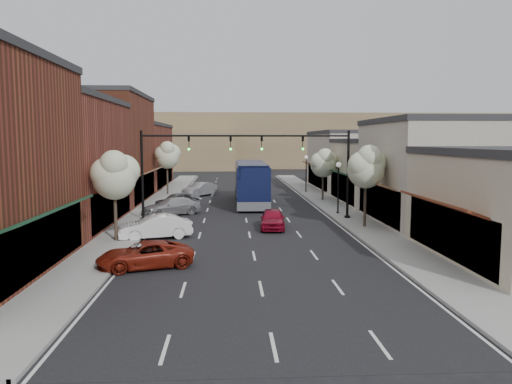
{
  "coord_description": "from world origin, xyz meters",
  "views": [
    {
      "loc": [
        -1.33,
        -30.62,
        6.32
      ],
      "look_at": [
        0.78,
        8.31,
        2.2
      ],
      "focal_mm": 35.0,
      "sensor_mm": 36.0,
      "label": 1
    }
  ],
  "objects": [
    {
      "name": "hill_near",
      "position": [
        -25.0,
        78.0,
        4.0
      ],
      "size": [
        50.0,
        20.0,
        8.0
      ],
      "primitive_type": "cube",
      "color": "#7A6647",
      "rests_on": "ground"
    },
    {
      "name": "curb_right",
      "position": [
        7.0,
        18.5,
        0.07
      ],
      "size": [
        0.25,
        73.0,
        0.17
      ],
      "primitive_type": "cube",
      "color": "gray",
      "rests_on": "ground"
    },
    {
      "name": "tree_right_near",
      "position": [
        8.35,
        3.94,
        4.45
      ],
      "size": [
        2.85,
        2.65,
        5.95
      ],
      "color": "#47382B",
      "rests_on": "ground"
    },
    {
      "name": "signal_mast_left",
      "position": [
        -5.62,
        8.0,
        4.62
      ],
      "size": [
        8.22,
        0.46,
        7.0
      ],
      "color": "black",
      "rests_on": "ground"
    },
    {
      "name": "bldg_left_midnear",
      "position": [
        -14.23,
        6.0,
        4.66
      ],
      "size": [
        10.14,
        14.1,
        9.4
      ],
      "color": "brown",
      "rests_on": "ground"
    },
    {
      "name": "lamp_post_far",
      "position": [
        7.8,
        28.0,
        3.01
      ],
      "size": [
        0.44,
        0.44,
        4.44
      ],
      "color": "black",
      "rests_on": "ground"
    },
    {
      "name": "bldg_right_midfar",
      "position": [
        13.7,
        18.0,
        3.17
      ],
      "size": [
        9.14,
        12.1,
        6.4
      ],
      "color": "beige",
      "rests_on": "ground"
    },
    {
      "name": "bldg_right_far",
      "position": [
        13.71,
        32.0,
        3.66
      ],
      "size": [
        9.14,
        16.1,
        7.4
      ],
      "color": "#BCB2A1",
      "rests_on": "ground"
    },
    {
      "name": "tree_left_far",
      "position": [
        -8.25,
        25.94,
        4.6
      ],
      "size": [
        2.85,
        2.65,
        6.13
      ],
      "color": "#47382B",
      "rests_on": "ground"
    },
    {
      "name": "curb_left",
      "position": [
        -7.0,
        18.5,
        0.07
      ],
      "size": [
        0.25,
        73.0,
        0.17
      ],
      "primitive_type": "cube",
      "color": "gray",
      "rests_on": "ground"
    },
    {
      "name": "red_hatchback",
      "position": [
        1.73,
        4.19,
        0.71
      ],
      "size": [
        2.01,
        4.3,
        1.43
      ],
      "primitive_type": "imported",
      "rotation": [
        0.0,
        0.0,
        -0.08
      ],
      "color": "maroon",
      "rests_on": "ground"
    },
    {
      "name": "parked_car_c",
      "position": [
        -6.2,
        11.1,
        0.73
      ],
      "size": [
        5.4,
        4.22,
        1.46
      ],
      "primitive_type": "imported",
      "rotation": [
        0.0,
        0.0,
        -1.07
      ],
      "color": "#ABABB0",
      "rests_on": "ground"
    },
    {
      "name": "parked_car_b",
      "position": [
        -6.09,
        1.07,
        0.77
      ],
      "size": [
        4.92,
        2.87,
        1.53
      ],
      "primitive_type": "imported",
      "rotation": [
        0.0,
        0.0,
        -1.28
      ],
      "color": "white",
      "rests_on": "ground"
    },
    {
      "name": "hill_far",
      "position": [
        0.0,
        90.0,
        6.0
      ],
      "size": [
        120.0,
        30.0,
        12.0
      ],
      "primitive_type": "cube",
      "color": "#7A6647",
      "rests_on": "ground"
    },
    {
      "name": "parked_car_d",
      "position": [
        -6.2,
        15.6,
        0.71
      ],
      "size": [
        4.3,
        3.88,
        1.41
      ],
      "primitive_type": "imported",
      "rotation": [
        0.0,
        0.0,
        -0.9
      ],
      "color": "#54555B",
      "rests_on": "ground"
    },
    {
      "name": "sidewalk_right",
      "position": [
        8.4,
        18.5,
        0.07
      ],
      "size": [
        2.8,
        73.0,
        0.15
      ],
      "primitive_type": "cube",
      "color": "gray",
      "rests_on": "ground"
    },
    {
      "name": "tree_right_far",
      "position": [
        8.35,
        19.94,
        3.99
      ],
      "size": [
        2.85,
        2.65,
        5.43
      ],
      "color": "#47382B",
      "rests_on": "ground"
    },
    {
      "name": "ground",
      "position": [
        0.0,
        0.0,
        0.0
      ],
      "size": [
        160.0,
        160.0,
        0.0
      ],
      "primitive_type": "plane",
      "color": "black",
      "rests_on": "ground"
    },
    {
      "name": "parked_car_e",
      "position": [
        -4.6,
        25.05,
        0.76
      ],
      "size": [
        4.01,
        4.72,
        1.53
      ],
      "primitive_type": "imported",
      "rotation": [
        0.0,
        0.0,
        -0.62
      ],
      "color": "#A7A8AD",
      "rests_on": "ground"
    },
    {
      "name": "coach_bus",
      "position": [
        0.8,
        18.1,
        2.12
      ],
      "size": [
        3.03,
        13.43,
        4.1
      ],
      "rotation": [
        0.0,
        0.0,
        -0.0
      ],
      "color": "#0E1439",
      "rests_on": "ground"
    },
    {
      "name": "parked_car_a",
      "position": [
        -5.5,
        -6.25,
        0.65
      ],
      "size": [
        5.13,
        3.52,
        1.3
      ],
      "primitive_type": "imported",
      "rotation": [
        0.0,
        0.0,
        -1.25
      ],
      "color": "maroon",
      "rests_on": "ground"
    },
    {
      "name": "bldg_left_far",
      "position": [
        -14.22,
        36.0,
        4.16
      ],
      "size": [
        10.14,
        18.1,
        8.4
      ],
      "color": "brown",
      "rests_on": "ground"
    },
    {
      "name": "bldg_right_midnear",
      "position": [
        13.72,
        6.0,
        3.91
      ],
      "size": [
        9.14,
        12.1,
        7.9
      ],
      "color": "#BCB2A1",
      "rests_on": "ground"
    },
    {
      "name": "sidewalk_left",
      "position": [
        -8.4,
        18.5,
        0.07
      ],
      "size": [
        2.8,
        73.0,
        0.15
      ],
      "primitive_type": "cube",
      "color": "gray",
      "rests_on": "ground"
    },
    {
      "name": "signal_mast_right",
      "position": [
        5.62,
        8.0,
        4.62
      ],
      "size": [
        8.22,
        0.46,
        7.0
      ],
      "color": "black",
      "rests_on": "ground"
    },
    {
      "name": "bldg_left_midfar",
      "position": [
        -14.24,
        20.0,
        5.4
      ],
      "size": [
        10.14,
        14.1,
        10.9
      ],
      "color": "brown",
      "rests_on": "ground"
    },
    {
      "name": "lamp_post_near",
      "position": [
        7.8,
        10.5,
        3.01
      ],
      "size": [
        0.44,
        0.44,
        4.44
      ],
      "color": "black",
      "rests_on": "ground"
    },
    {
      "name": "tree_left_near",
      "position": [
        -8.25,
        -0.06,
        4.22
      ],
      "size": [
        2.85,
        2.65,
        5.69
      ],
      "color": "#47382B",
      "rests_on": "ground"
    }
  ]
}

